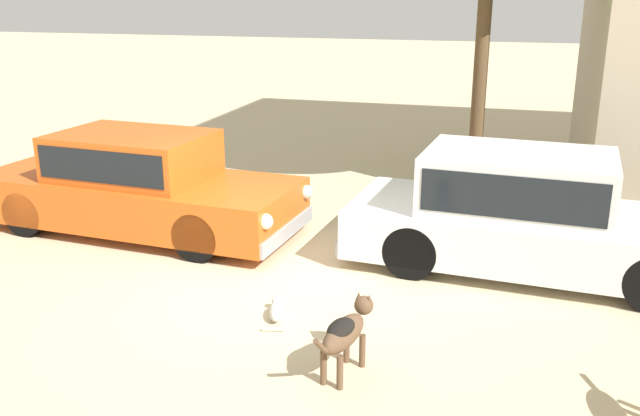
{
  "coord_description": "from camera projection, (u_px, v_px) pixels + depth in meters",
  "views": [
    {
      "loc": [
        2.7,
        -7.22,
        3.36
      ],
      "look_at": [
        0.53,
        0.2,
        0.9
      ],
      "focal_mm": 38.96,
      "sensor_mm": 36.0,
      "label": 1
    }
  ],
  "objects": [
    {
      "name": "ground_plane",
      "position": [
        273.0,
        280.0,
        8.34
      ],
      "size": [
        80.0,
        80.0,
        0.0
      ],
      "primitive_type": "plane",
      "color": "#CCB78E"
    },
    {
      "name": "parked_sedan_nearest",
      "position": [
        137.0,
        183.0,
        9.89
      ],
      "size": [
        4.84,
        2.05,
        1.42
      ],
      "rotation": [
        0.0,
        0.0,
        -0.07
      ],
      "color": "#D15619",
      "rests_on": "ground_plane"
    },
    {
      "name": "parked_sedan_second",
      "position": [
        526.0,
        212.0,
        8.51
      ],
      "size": [
        4.71,
        2.1,
        1.47
      ],
      "rotation": [
        0.0,
        0.0,
        -0.07
      ],
      "color": "silver",
      "rests_on": "ground_plane"
    },
    {
      "name": "stray_dog_spotted",
      "position": [
        346.0,
        331.0,
        6.21
      ],
      "size": [
        0.37,
        1.06,
        0.65
      ],
      "rotation": [
        0.0,
        0.0,
        1.34
      ],
      "color": "brown",
      "rests_on": "ground_plane"
    },
    {
      "name": "stray_cat",
      "position": [
        276.0,
        310.0,
        7.38
      ],
      "size": [
        0.3,
        0.59,
        0.17
      ],
      "rotation": [
        0.0,
        0.0,
        1.87
      ],
      "color": "beige",
      "rests_on": "ground_plane"
    }
  ]
}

